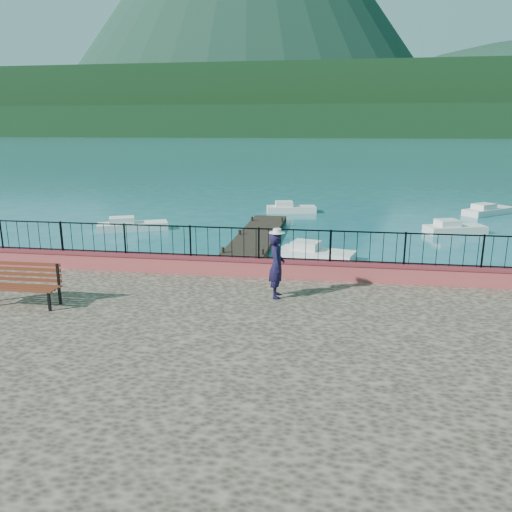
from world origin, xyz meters
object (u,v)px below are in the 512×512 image
(boat_3, at_px, (133,223))
(boat_4, at_px, (291,207))
(boat_1, at_px, (316,251))
(boat_5, at_px, (489,208))
(park_bench, at_px, (22,293))
(boat_2, at_px, (455,226))
(person, at_px, (277,265))

(boat_3, height_order, boat_4, same)
(boat_1, height_order, boat_5, same)
(park_bench, relative_size, boat_3, 0.51)
(boat_5, bearing_deg, boat_2, -157.84)
(park_bench, height_order, person, person)
(person, bearing_deg, boat_5, -34.02)
(park_bench, distance_m, boat_4, 23.75)
(boat_1, bearing_deg, park_bench, -109.17)
(boat_4, height_order, boat_5, same)
(boat_4, bearing_deg, boat_1, -90.55)
(park_bench, height_order, boat_4, park_bench)
(person, xyz_separation_m, boat_3, (-9.99, 13.85, -1.70))
(person, bearing_deg, boat_3, 29.53)
(boat_5, bearing_deg, person, -157.37)
(person, height_order, boat_5, person)
(person, distance_m, boat_2, 17.92)
(boat_2, relative_size, boat_5, 0.81)
(boat_3, bearing_deg, boat_5, -1.71)
(boat_2, height_order, boat_5, same)
(park_bench, bearing_deg, person, 13.88)
(boat_5, bearing_deg, boat_3, 162.39)
(park_bench, relative_size, boat_4, 0.60)
(boat_1, height_order, boat_4, same)
(boat_4, bearing_deg, park_bench, -112.98)
(boat_2, xyz_separation_m, boat_3, (-18.23, -1.97, 0.00))
(boat_4, bearing_deg, boat_2, -40.84)
(boat_3, height_order, boat_5, same)
(boat_1, relative_size, boat_3, 0.85)
(person, bearing_deg, boat_2, -33.81)
(boat_2, distance_m, boat_3, 18.34)
(boat_2, bearing_deg, boat_1, -155.04)
(boat_3, distance_m, boat_4, 11.43)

